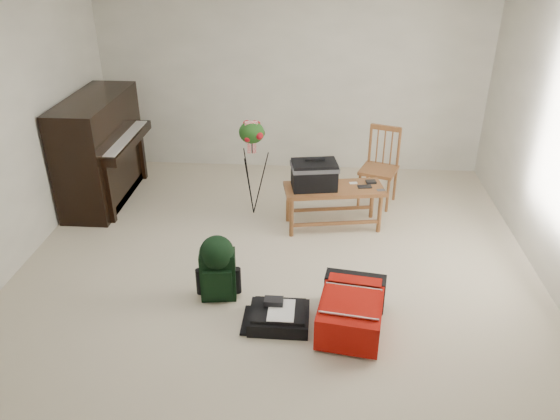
# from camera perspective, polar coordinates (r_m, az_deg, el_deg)

# --- Properties ---
(floor) EXTENTS (5.00, 5.50, 0.01)m
(floor) POSITION_cam_1_polar(r_m,az_deg,el_deg) (5.19, -0.52, -7.24)
(floor) COLOR #C3B59D
(floor) RESTS_ON ground
(wall_back) EXTENTS (5.00, 0.04, 2.50)m
(wall_back) POSITION_cam_1_polar(r_m,az_deg,el_deg) (7.21, 1.26, 13.82)
(wall_back) COLOR silver
(wall_back) RESTS_ON floor
(piano) EXTENTS (0.71, 1.50, 1.25)m
(piano) POSITION_cam_1_polar(r_m,az_deg,el_deg) (6.80, -18.18, 5.82)
(piano) COLOR black
(piano) RESTS_ON floor
(bench) EXTENTS (1.11, 0.59, 0.81)m
(bench) POSITION_cam_1_polar(r_m,az_deg,el_deg) (5.84, 4.25, 3.34)
(bench) COLOR brown
(bench) RESTS_ON floor
(dining_chair) EXTENTS (0.51, 0.51, 0.92)m
(dining_chair) POSITION_cam_1_polar(r_m,az_deg,el_deg) (6.52, 10.27, 4.40)
(dining_chair) COLOR brown
(dining_chair) RESTS_ON floor
(red_suitcase) EXTENTS (0.60, 0.81, 0.32)m
(red_suitcase) POSITION_cam_1_polar(r_m,az_deg,el_deg) (4.62, 7.41, -9.99)
(red_suitcase) COLOR #A30906
(red_suitcase) RESTS_ON floor
(black_duffel) EXTENTS (0.50, 0.40, 0.21)m
(black_duffel) POSITION_cam_1_polar(r_m,az_deg,el_deg) (4.63, -0.11, -11.06)
(black_duffel) COLOR black
(black_duffel) RESTS_ON floor
(green_backpack) EXTENTS (0.33, 0.30, 0.61)m
(green_backpack) POSITION_cam_1_polar(r_m,az_deg,el_deg) (4.81, -6.55, -5.73)
(green_backpack) COLOR black
(green_backpack) RESTS_ON floor
(flower_stand) EXTENTS (0.41, 0.41, 1.14)m
(flower_stand) POSITION_cam_1_polar(r_m,az_deg,el_deg) (6.11, -2.89, 4.33)
(flower_stand) COLOR black
(flower_stand) RESTS_ON floor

